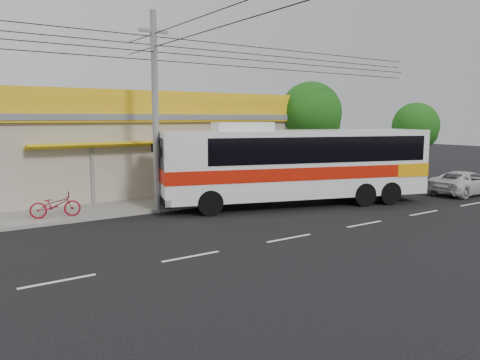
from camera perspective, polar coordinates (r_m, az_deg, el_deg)
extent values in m
plane|color=black|center=(19.01, 1.13, -5.53)|extent=(120.00, 120.00, 0.00)
cube|color=gray|center=(24.04, -7.17, -2.62)|extent=(30.00, 3.20, 0.15)
cube|color=gray|center=(28.85, -12.31, 3.02)|extent=(22.00, 8.00, 4.20)
cube|color=#585B60|center=(28.77, -12.44, 7.49)|extent=(22.60, 8.60, 0.30)
cube|color=yellow|center=(25.00, -8.92, 8.85)|extent=(22.00, 0.24, 1.60)
cube|color=red|center=(24.18, -13.22, 8.78)|extent=(9.00, 0.10, 1.20)
cube|color=#147328|center=(28.37, 3.20, 8.77)|extent=(2.40, 0.10, 1.10)
cube|color=navy|center=(30.09, 7.34, 8.65)|extent=(2.20, 0.10, 1.10)
cube|color=gold|center=(24.07, -12.96, 4.27)|extent=(10.00, 1.20, 0.37)
cube|color=silver|center=(23.18, 6.85, 2.07)|extent=(13.51, 6.60, 3.21)
cube|color=#BA1707|center=(23.22, 6.84, 1.12)|extent=(13.56, 6.65, 0.61)
cube|color=orange|center=(26.06, 18.52, 1.48)|extent=(2.53, 3.23, 0.66)
cube|color=black|center=(23.44, 8.62, 3.87)|extent=(11.41, 5.98, 1.22)
cube|color=black|center=(21.37, -9.47, 2.90)|extent=(0.90, 2.38, 1.66)
cube|color=silver|center=(22.11, 0.30, 6.55)|extent=(3.00, 2.27, 0.40)
cylinder|color=black|center=(20.75, -3.67, -2.80)|extent=(1.21, 0.68, 1.15)
cylinder|color=black|center=(23.16, -5.08, -1.73)|extent=(1.21, 0.68, 1.15)
cylinder|color=black|center=(24.50, 17.77, -1.55)|extent=(1.21, 0.68, 1.15)
cylinder|color=black|center=(26.57, 14.71, -0.74)|extent=(1.21, 0.68, 1.15)
imported|color=maroon|center=(21.14, -21.59, -2.84)|extent=(2.12, 1.05, 1.06)
imported|color=silver|center=(29.41, 25.77, -0.30)|extent=(4.77, 2.25, 1.32)
cylinder|color=#60605E|center=(21.46, -10.27, 7.94)|extent=(0.29, 0.29, 8.97)
cube|color=#60605E|center=(21.79, -10.50, 17.42)|extent=(1.35, 0.13, 0.13)
cylinder|color=#311D13|center=(30.67, 8.46, 2.59)|extent=(0.38, 0.38, 3.36)
sphere|color=#154E10|center=(30.56, 8.57, 8.08)|extent=(3.99, 3.99, 3.99)
sphere|color=#154E10|center=(30.76, 9.81, 6.88)|extent=(2.52, 2.52, 2.52)
cylinder|color=#311D13|center=(35.41, 20.43, 2.34)|extent=(0.31, 0.31, 2.73)
sphere|color=#154E10|center=(35.29, 20.61, 6.20)|extent=(3.24, 3.24, 3.24)
sphere|color=#154E10|center=(35.57, 21.39, 5.35)|extent=(2.05, 2.05, 2.05)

